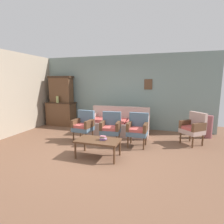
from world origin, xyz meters
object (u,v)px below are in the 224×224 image
book_stack_on_table (103,138)px  coffee_table (98,142)px  armchair_near_cabinet (138,128)px  armchair_row_middle (111,127)px  side_cabinet (61,114)px  vase_on_cabinet (57,99)px  floral_couch (119,124)px  floor_vase_by_wall (209,127)px  armchair_near_couch_end (84,125)px  wingback_chair_by_fireplace (193,127)px

book_stack_on_table → coffee_table: bearing=-178.8°
armchair_near_cabinet → armchair_row_middle: bearing=-175.2°
side_cabinet → vase_on_cabinet: bearing=-93.5°
coffee_table → book_stack_on_table: 0.15m
floral_couch → armchair_row_middle: (0.05, -1.03, 0.17)m
armchair_row_middle → floor_vase_by_wall: 3.11m
vase_on_cabinet → armchair_near_cabinet: size_ratio=0.29×
armchair_near_couch_end → armchair_row_middle: (0.84, -0.01, 0.00)m
side_cabinet → armchair_near_cabinet: size_ratio=1.28×
book_stack_on_table → wingback_chair_by_fireplace: bearing=37.2°
floral_couch → coffee_table: 1.97m
vase_on_cabinet → armchair_near_couch_end: bearing=-37.2°
wingback_chair_by_fireplace → floor_vase_by_wall: size_ratio=1.27×
wingback_chair_by_fireplace → floor_vase_by_wall: bearing=55.1°
wingback_chair_by_fireplace → book_stack_on_table: bearing=-142.8°
armchair_near_cabinet → wingback_chair_by_fireplace: same height
vase_on_cabinet → floral_couch: size_ratio=0.13×
armchair_near_cabinet → book_stack_on_table: 1.18m
armchair_near_couch_end → armchair_near_cabinet: 1.58m
armchair_near_couch_end → armchair_row_middle: bearing=-0.6°
side_cabinet → armchair_near_cabinet: bearing=-23.9°
floral_couch → coffee_table: floral_couch is taller
floor_vase_by_wall → book_stack_on_table: bearing=-138.0°
coffee_table → floor_vase_by_wall: bearing=40.7°
side_cabinet → armchair_row_middle: size_ratio=1.28×
armchair_near_cabinet → side_cabinet: bearing=156.1°
wingback_chair_by_fireplace → armchair_row_middle: bearing=-163.5°
floral_couch → armchair_row_middle: size_ratio=2.24×
side_cabinet → wingback_chair_by_fireplace: bearing=-10.5°
armchair_near_cabinet → book_stack_on_table: bearing=-122.3°
armchair_near_couch_end → vase_on_cabinet: bearing=142.8°
side_cabinet → coffee_table: 3.58m
armchair_near_couch_end → floor_vase_by_wall: size_ratio=1.27×
book_stack_on_table → armchair_row_middle: bearing=96.8°
side_cabinet → armchair_near_couch_end: size_ratio=1.28×
coffee_table → floor_vase_by_wall: 3.65m
book_stack_on_table → armchair_near_couch_end: bearing=135.0°
armchair_near_cabinet → floor_vase_by_wall: 2.44m
floral_couch → armchair_row_middle: bearing=-87.4°
armchair_near_couch_end → book_stack_on_table: bearing=-45.0°
side_cabinet → coffee_table: size_ratio=1.16×
wingback_chair_by_fireplace → coffee_table: 2.73m
side_cabinet → vase_on_cabinet: vase_on_cabinet is taller
side_cabinet → floral_couch: size_ratio=0.57×
side_cabinet → wingback_chair_by_fireplace: side_cabinet is taller
armchair_near_couch_end → coffee_table: size_ratio=0.90×
vase_on_cabinet → floor_vase_by_wall: size_ratio=0.37×
wingback_chair_by_fireplace → coffee_table: bearing=-144.3°
armchair_near_couch_end → armchair_near_cabinet: size_ratio=1.00×
side_cabinet → coffee_table: side_cabinet is taller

